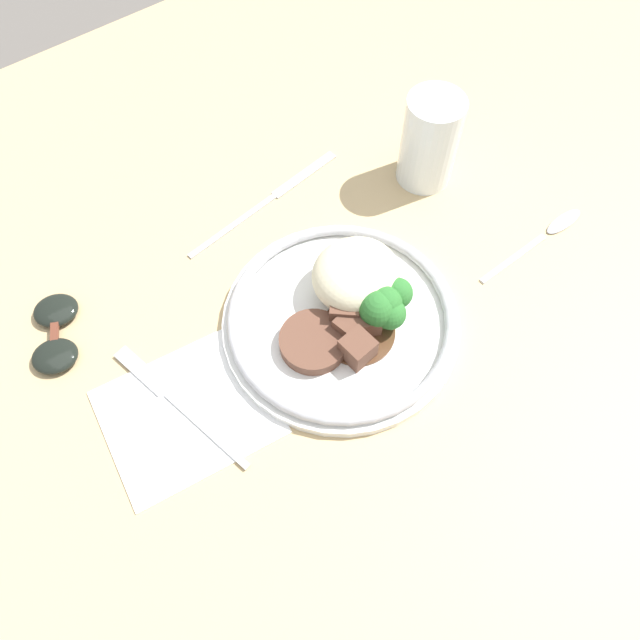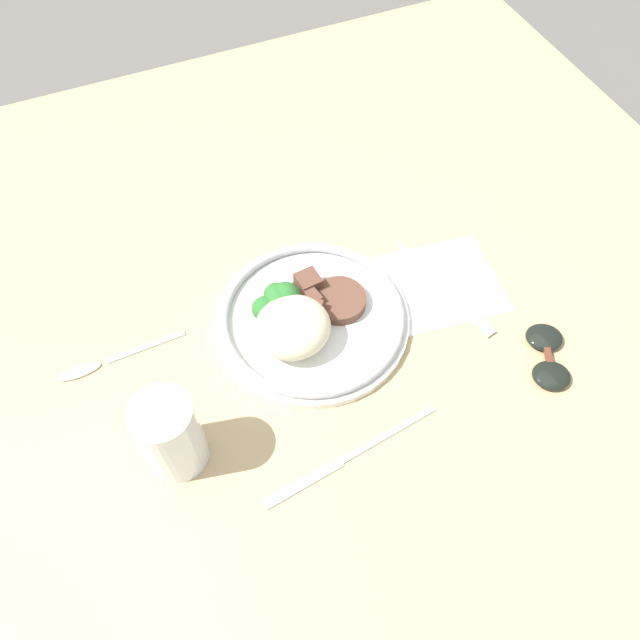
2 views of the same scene
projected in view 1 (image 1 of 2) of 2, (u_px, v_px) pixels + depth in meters
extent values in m
plane|color=#5B5651|center=(361.00, 336.00, 0.73)|extent=(8.00, 8.00, 0.00)
cube|color=tan|center=(363.00, 327.00, 0.71)|extent=(1.39, 1.25, 0.05)
cube|color=white|center=(188.00, 412.00, 0.63)|extent=(0.18, 0.16, 0.00)
cylinder|color=white|center=(341.00, 322.00, 0.68)|extent=(0.26, 0.26, 0.01)
torus|color=#B2B2B7|center=(341.00, 317.00, 0.67)|extent=(0.25, 0.25, 0.01)
ellipsoid|color=beige|center=(356.00, 275.00, 0.66)|extent=(0.10, 0.09, 0.06)
cylinder|color=brown|center=(312.00, 340.00, 0.65)|extent=(0.07, 0.07, 0.02)
cylinder|color=#51331E|center=(357.00, 332.00, 0.66)|extent=(0.08, 0.08, 0.00)
cube|color=brown|center=(349.00, 327.00, 0.65)|extent=(0.03, 0.03, 0.03)
cube|color=brown|center=(367.00, 322.00, 0.65)|extent=(0.04, 0.04, 0.03)
cube|color=brown|center=(358.00, 326.00, 0.65)|extent=(0.03, 0.03, 0.02)
cube|color=brown|center=(354.00, 313.00, 0.66)|extent=(0.04, 0.04, 0.03)
cube|color=brown|center=(358.00, 349.00, 0.64)|extent=(0.03, 0.03, 0.03)
cube|color=brown|center=(345.00, 309.00, 0.66)|extent=(0.04, 0.04, 0.03)
cylinder|color=#5B8E47|center=(388.00, 323.00, 0.66)|extent=(0.01, 0.01, 0.01)
sphere|color=#2D702D|center=(390.00, 314.00, 0.65)|extent=(0.03, 0.03, 0.03)
cylinder|color=#5B8E47|center=(382.00, 315.00, 0.67)|extent=(0.01, 0.01, 0.02)
sphere|color=#2D702D|center=(384.00, 304.00, 0.65)|extent=(0.04, 0.04, 0.04)
cylinder|color=#5B8E47|center=(378.00, 318.00, 0.66)|extent=(0.01, 0.01, 0.02)
sphere|color=#2D702D|center=(380.00, 307.00, 0.64)|extent=(0.04, 0.04, 0.04)
cylinder|color=#5B8E47|center=(395.00, 303.00, 0.67)|extent=(0.01, 0.01, 0.01)
sphere|color=#2D702D|center=(397.00, 293.00, 0.66)|extent=(0.03, 0.03, 0.03)
cylinder|color=#5B8E47|center=(369.00, 298.00, 0.68)|extent=(0.01, 0.01, 0.01)
sphere|color=#2D702D|center=(370.00, 289.00, 0.66)|extent=(0.03, 0.03, 0.03)
cylinder|color=orange|center=(428.00, 151.00, 0.75)|extent=(0.06, 0.06, 0.08)
cylinder|color=white|center=(430.00, 141.00, 0.74)|extent=(0.07, 0.07, 0.12)
cube|color=#B7B7BC|center=(206.00, 429.00, 0.62)|extent=(0.03, 0.12, 0.00)
cube|color=#B7B7BC|center=(141.00, 371.00, 0.65)|extent=(0.03, 0.07, 0.00)
cube|color=#B7B7BC|center=(235.00, 225.00, 0.75)|extent=(0.14, 0.02, 0.00)
cube|color=#B7B7BC|center=(304.00, 175.00, 0.79)|extent=(0.10, 0.02, 0.00)
cube|color=#B7B7BC|center=(513.00, 259.00, 0.72)|extent=(0.10, 0.01, 0.00)
ellipsoid|color=#B7B7BC|center=(564.00, 222.00, 0.75)|extent=(0.06, 0.02, 0.01)
ellipsoid|color=black|center=(55.00, 356.00, 0.65)|extent=(0.06, 0.06, 0.01)
ellipsoid|color=black|center=(56.00, 310.00, 0.68)|extent=(0.06, 0.06, 0.01)
cube|color=brown|center=(55.00, 332.00, 0.67)|extent=(0.02, 0.02, 0.00)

